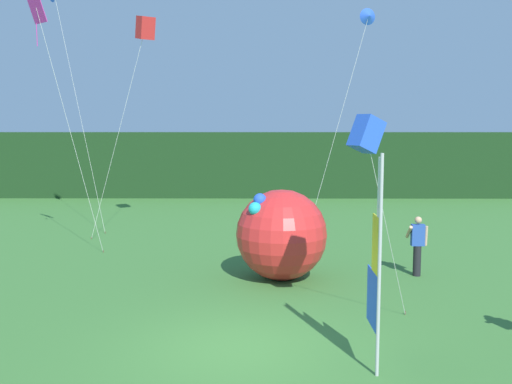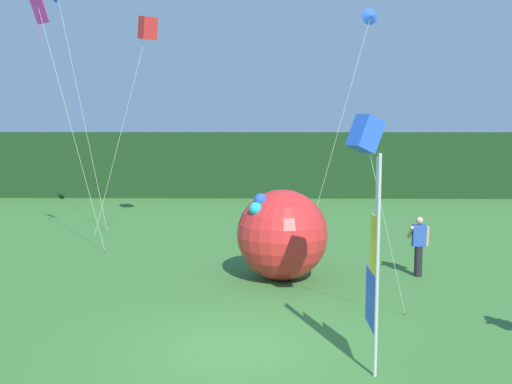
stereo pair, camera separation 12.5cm
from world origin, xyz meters
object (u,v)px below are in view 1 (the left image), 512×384
Objects in this scene: kite_red_box_0 at (145,28)px; kite_blue_delta_1 at (368,18)px; banner_flag at (376,267)px; inflatable_balloon at (281,235)px; kite_magenta_diamond_4 at (38,16)px; person_mid_field at (302,226)px; kite_blue_box_2 at (367,135)px; person_near_banner at (417,244)px.

kite_blue_delta_1 is (7.93, -1.81, 0.03)m from kite_red_box_0.
banner_flag reaches higher than inflatable_balloon.
inflatable_balloon is 0.30× the size of kite_magenta_diamond_4.
banner_flag reaches higher than person_mid_field.
kite_blue_box_2 is (1.46, -4.40, 2.79)m from inflatable_balloon.
person_mid_field is 8.12m from kite_blue_box_2.
kite_red_box_0 is (-6.25, 12.45, 5.96)m from banner_flag.
kite_blue_box_2 is 0.53× the size of kite_magenta_diamond_4.
kite_blue_delta_1 is 1.84× the size of kite_blue_box_2.
inflatable_balloon is at bearing -123.11° from kite_blue_delta_1.
kite_red_box_0 reaches higher than banner_flag.
kite_magenta_diamond_4 reaches higher than kite_red_box_0.
kite_blue_box_2 is at bearing -59.97° from kite_red_box_0.
kite_blue_delta_1 reaches higher than inflatable_balloon.
person_mid_field is 0.40× the size of kite_blue_box_2.
kite_magenta_diamond_4 is at bearing 140.46° from kite_blue_box_2.
kite_red_box_0 is 1.86× the size of kite_blue_box_2.
inflatable_balloon is at bearing -173.98° from person_near_banner.
kite_magenta_diamond_4 is (-11.34, 2.61, 6.69)m from person_near_banner.
inflatable_balloon is 5.41m from kite_blue_box_2.
banner_flag is 0.46× the size of kite_red_box_0.
person_mid_field is 0.21× the size of kite_magenta_diamond_4.
person_mid_field is at bearing -31.57° from kite_red_box_0.
kite_blue_delta_1 is at bearing 56.89° from inflatable_balloon.
kite_red_box_0 is at bearing 116.68° from banner_flag.
inflatable_balloon is 0.56× the size of kite_blue_box_2.
kite_red_box_0 reaches higher than kite_blue_delta_1.
kite_blue_box_2 is at bearing -71.58° from inflatable_balloon.
kite_blue_delta_1 is (2.31, 1.64, 6.85)m from person_mid_field.
kite_red_box_0 is (-5.63, 3.46, 6.82)m from person_mid_field.
banner_flag is 15.15m from kite_red_box_0.
banner_flag is at bearing -86.00° from person_mid_field.
kite_blue_box_2 is at bearing -39.54° from kite_magenta_diamond_4.
person_near_banner is at bearing -35.24° from kite_red_box_0.
person_near_banner is 0.95× the size of person_mid_field.
kite_magenta_diamond_4 reaches higher than kite_blue_box_2.
inflatable_balloon is (-1.40, 5.91, -0.56)m from banner_flag.
person_near_banner is 13.42m from kite_magenta_diamond_4.
person_near_banner is at bearing -12.98° from kite_magenta_diamond_4.
banner_flag is 9.05m from person_mid_field.
inflatable_balloon is 0.30× the size of kite_blue_delta_1.
inflatable_balloon reaches higher than person_near_banner.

